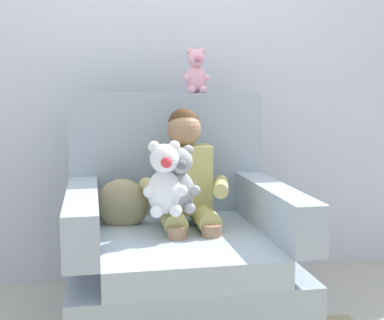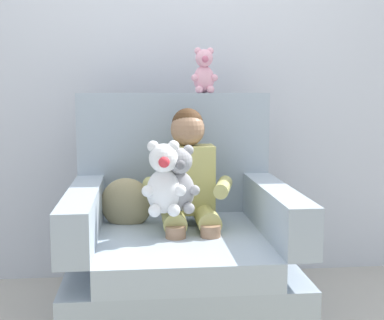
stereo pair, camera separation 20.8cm
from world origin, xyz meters
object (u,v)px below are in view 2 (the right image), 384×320
plush_grey (179,181)px  plush_pink_on_backrest (204,72)px  armchair (179,256)px  seated_child (189,184)px  plush_white (164,180)px  throw_pillow (126,203)px

plush_grey → plush_pink_on_backrest: (0.17, 0.48, 0.51)m
armchair → seated_child: 0.35m
armchair → plush_pink_on_backrest: 0.99m
armchair → seated_child: size_ratio=1.37×
armchair → plush_white: (-0.08, -0.14, 0.40)m
plush_white → throw_pillow: plush_white is taller
seated_child → plush_grey: seated_child is taller
plush_white → throw_pillow: bearing=124.3°
plush_white → armchair: bearing=61.8°
armchair → plush_grey: size_ratio=3.62×
plush_grey → plush_pink_on_backrest: 0.72m
armchair → plush_grey: bearing=-94.1°
plush_white → plush_pink_on_backrest: bearing=66.8°
seated_child → throw_pillow: bearing=155.1°
plush_grey → throw_pillow: size_ratio=1.20×
armchair → plush_pink_on_backrest: bearing=66.5°
throw_pillow → plush_grey: bearing=-44.3°
plush_white → seated_child: bearing=55.6°
seated_child → plush_white: bearing=-133.3°
seated_child → plush_grey: size_ratio=2.64×
plush_pink_on_backrest → throw_pillow: plush_pink_on_backrest is taller
seated_child → armchair: bearing=-148.9°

